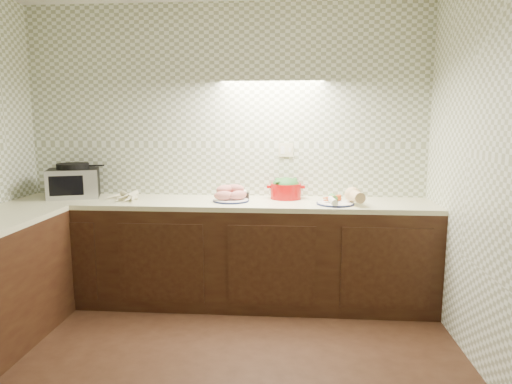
# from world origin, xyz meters

# --- Properties ---
(room) EXTENTS (3.60, 3.60, 2.60)m
(room) POSITION_xyz_m (0.00, 0.00, 1.63)
(room) COLOR black
(room) RESTS_ON ground
(counter) EXTENTS (3.60, 3.60, 0.90)m
(counter) POSITION_xyz_m (-0.68, 0.68, 0.45)
(counter) COLOR black
(counter) RESTS_ON ground
(toaster_oven) EXTENTS (0.51, 0.45, 0.30)m
(toaster_oven) POSITION_xyz_m (-1.34, 1.59, 1.04)
(toaster_oven) COLOR black
(toaster_oven) RESTS_ON counter
(parsnip_pile) EXTENTS (0.29, 0.29, 0.07)m
(parsnip_pile) POSITION_xyz_m (-0.85, 1.50, 0.93)
(parsnip_pile) COLOR beige
(parsnip_pile) RESTS_ON counter
(sweet_potato_plate) EXTENTS (0.31, 0.31, 0.14)m
(sweet_potato_plate) POSITION_xyz_m (0.08, 1.50, 0.95)
(sweet_potato_plate) COLOR #0E1439
(sweet_potato_plate) RESTS_ON counter
(onion_bowl) EXTENTS (0.14, 0.14, 0.11)m
(onion_bowl) POSITION_xyz_m (0.16, 1.62, 0.94)
(onion_bowl) COLOR black
(onion_bowl) RESTS_ON counter
(dutch_oven) EXTENTS (0.33, 0.27, 0.19)m
(dutch_oven) POSITION_xyz_m (0.55, 1.66, 0.99)
(dutch_oven) COLOR #AC0B0B
(dutch_oven) RESTS_ON counter
(veg_plate) EXTENTS (0.37, 0.33, 0.14)m
(veg_plate) POSITION_xyz_m (1.04, 1.43, 0.95)
(veg_plate) COLOR #0E1439
(veg_plate) RESTS_ON counter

